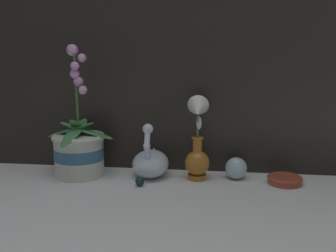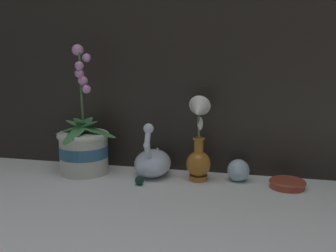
{
  "view_description": "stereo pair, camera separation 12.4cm",
  "coord_description": "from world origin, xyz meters",
  "views": [
    {
      "loc": [
        0.14,
        -1.07,
        0.43
      ],
      "look_at": [
        -0.01,
        0.15,
        0.19
      ],
      "focal_mm": 42.0,
      "sensor_mm": 36.0,
      "label": 1
    },
    {
      "loc": [
        0.26,
        -1.04,
        0.43
      ],
      "look_at": [
        -0.01,
        0.15,
        0.19
      ],
      "focal_mm": 42.0,
      "sensor_mm": 36.0,
      "label": 2
    }
  ],
  "objects": [
    {
      "name": "ground_plane",
      "position": [
        0.0,
        0.0,
        0.0
      ],
      "size": [
        2.8,
        2.8,
        0.0
      ],
      "primitive_type": "plane",
      "color": "silver"
    },
    {
      "name": "orchid_potted_plant",
      "position": [
        -0.32,
        0.19,
        0.09
      ],
      "size": [
        0.25,
        0.24,
        0.44
      ],
      "color": "beige",
      "rests_on": "ground_plane"
    },
    {
      "name": "swan_figurine",
      "position": [
        -0.08,
        0.2,
        0.05
      ],
      "size": [
        0.12,
        0.18,
        0.19
      ],
      "color": "silver",
      "rests_on": "ground_plane"
    },
    {
      "name": "blue_vase",
      "position": [
        0.08,
        0.19,
        0.12
      ],
      "size": [
        0.08,
        0.11,
        0.28
      ],
      "color": "#B26B23",
      "rests_on": "ground_plane"
    },
    {
      "name": "glass_sphere",
      "position": [
        0.21,
        0.22,
        0.04
      ],
      "size": [
        0.07,
        0.07,
        0.07
      ],
      "color": "silver",
      "rests_on": "ground_plane"
    },
    {
      "name": "amber_dish",
      "position": [
        0.36,
        0.19,
        0.01
      ],
      "size": [
        0.11,
        0.11,
        0.03
      ],
      "color": "#A8422D",
      "rests_on": "ground_plane"
    },
    {
      "name": "glass_bauble",
      "position": [
        -0.1,
        0.11,
        0.01
      ],
      "size": [
        0.03,
        0.03,
        0.03
      ],
      "color": "#142D23",
      "rests_on": "ground_plane"
    }
  ]
}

